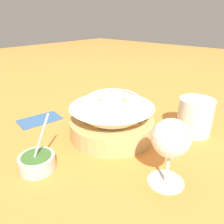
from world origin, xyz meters
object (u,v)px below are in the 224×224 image
object	(u,v)px
wine_glass	(171,141)
beer_mug	(195,117)
sauce_cup	(37,162)
side_plate	(113,98)
food_basket	(112,122)

from	to	relation	value
wine_glass	beer_mug	size ratio (longest dim) A/B	1.03
sauce_cup	side_plate	size ratio (longest dim) A/B	0.55
food_basket	sauce_cup	bearing A→B (deg)	173.74
beer_mug	side_plate	xyz separation A→B (m)	(0.05, 0.34, -0.04)
sauce_cup	beer_mug	world-z (taller)	sauce_cup
wine_glass	beer_mug	distance (m)	0.24
food_basket	beer_mug	distance (m)	0.23
food_basket	wine_glass	world-z (taller)	wine_glass
beer_mug	wine_glass	bearing A→B (deg)	-169.90
beer_mug	side_plate	distance (m)	0.34
sauce_cup	wine_glass	xyz separation A→B (m)	(0.14, -0.22, 0.08)
food_basket	wine_glass	size ratio (longest dim) A/B	1.65
sauce_cup	beer_mug	distance (m)	0.42
food_basket	side_plate	distance (m)	0.27
food_basket	side_plate	xyz separation A→B (m)	(0.21, 0.18, -0.03)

